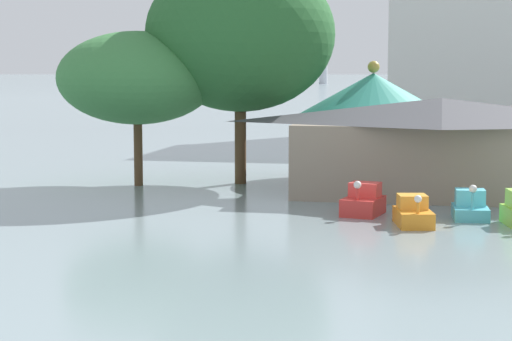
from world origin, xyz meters
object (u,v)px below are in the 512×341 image
(pedal_boat_cyan, at_px, (470,207))
(boathouse, at_px, (441,146))
(pedal_boat_orange, at_px, (413,213))
(shoreline_tree_mid, at_px, (240,35))
(green_roof_pavilion, at_px, (373,121))
(shoreline_tree_tall_left, at_px, (137,78))
(pedal_boat_red, at_px, (363,202))

(pedal_boat_cyan, xyz_separation_m, boathouse, (-1.30, 6.31, 2.16))
(pedal_boat_orange, xyz_separation_m, shoreline_tree_mid, (-10.13, 11.96, 8.00))
(boathouse, bearing_deg, shoreline_tree_mid, 163.12)
(pedal_boat_orange, distance_m, boathouse, 8.89)
(pedal_boat_cyan, xyz_separation_m, green_roof_pavilion, (-5.19, 12.30, 3.03))
(shoreline_tree_tall_left, distance_m, shoreline_tree_mid, 6.32)
(pedal_boat_red, height_order, shoreline_tree_mid, shoreline_tree_mid)
(boathouse, relative_size, shoreline_tree_mid, 1.25)
(pedal_boat_orange, relative_size, pedal_boat_cyan, 1.14)
(shoreline_tree_tall_left, relative_size, shoreline_tree_mid, 0.69)
(shoreline_tree_tall_left, bearing_deg, pedal_boat_orange, -32.59)
(pedal_boat_red, bearing_deg, boathouse, 163.19)
(green_roof_pavilion, bearing_deg, pedal_boat_orange, -79.26)
(shoreline_tree_tall_left, bearing_deg, shoreline_tree_mid, 19.84)
(green_roof_pavilion, bearing_deg, pedal_boat_red, -87.75)
(pedal_boat_red, bearing_deg, green_roof_pavilion, -165.74)
(pedal_boat_orange, xyz_separation_m, boathouse, (1.14, 8.54, 2.16))
(shoreline_tree_tall_left, xyz_separation_m, shoreline_tree_mid, (5.49, 1.98, 2.43))
(green_roof_pavilion, bearing_deg, shoreline_tree_mid, -160.69)
(shoreline_tree_tall_left, height_order, shoreline_tree_mid, shoreline_tree_mid)
(pedal_boat_red, bearing_deg, shoreline_tree_tall_left, -107.83)
(green_roof_pavilion, bearing_deg, pedal_boat_cyan, -67.11)
(pedal_boat_red, distance_m, pedal_boat_cyan, 4.72)
(pedal_boat_cyan, height_order, shoreline_tree_mid, shoreline_tree_mid)
(pedal_boat_red, relative_size, green_roof_pavilion, 0.25)
(pedal_boat_orange, bearing_deg, shoreline_tree_tall_left, -133.93)
(shoreline_tree_mid, bearing_deg, green_roof_pavilion, 19.31)
(boathouse, bearing_deg, green_roof_pavilion, 123.01)
(pedal_boat_cyan, bearing_deg, green_roof_pavilion, -160.13)
(pedal_boat_orange, height_order, green_roof_pavilion, green_roof_pavilion)
(pedal_boat_cyan, distance_m, green_roof_pavilion, 13.69)
(boathouse, bearing_deg, pedal_boat_cyan, -78.36)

